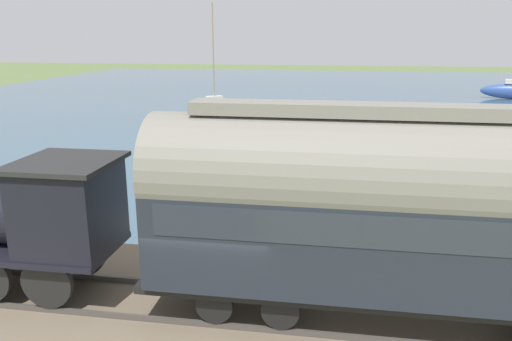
{
  "coord_description": "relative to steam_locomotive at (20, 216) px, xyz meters",
  "views": [
    {
      "loc": [
        -9.36,
        -2.37,
        6.22
      ],
      "look_at": [
        7.56,
        0.36,
        1.56
      ],
      "focal_mm": 35.0,
      "sensor_mm": 36.0,
      "label": 1
    }
  ],
  "objects": [
    {
      "name": "passenger_coach",
      "position": [
        0.0,
        -8.29,
        0.68
      ],
      "size": [
        2.28,
        10.61,
        4.37
      ],
      "color": "black",
      "rests_on": "rail_embankment"
    },
    {
      "name": "ground_plane",
      "position": [
        -0.05,
        -4.45,
        -2.35
      ],
      "size": [
        200.0,
        200.0,
        0.0
      ],
      "primitive_type": "plane",
      "color": "#607542"
    },
    {
      "name": "rail_embankment",
      "position": [
        0.0,
        -4.45,
        -2.1
      ],
      "size": [
        5.86,
        56.0,
        0.63
      ],
      "color": "#756651",
      "rests_on": "ground"
    },
    {
      "name": "rowboat_near_shore",
      "position": [
        4.87,
        -10.13,
        -2.19
      ],
      "size": [
        1.03,
        2.71,
        0.3
      ],
      "rotation": [
        0.0,
        0.0,
        0.03
      ],
      "color": "beige",
      "rests_on": "harbor_water"
    },
    {
      "name": "rowboat_far_out",
      "position": [
        5.57,
        -3.34,
        -2.17
      ],
      "size": [
        2.62,
        2.83,
        0.35
      ],
      "rotation": [
        0.0,
        0.0,
        -0.7
      ],
      "color": "silver",
      "rests_on": "harbor_water"
    },
    {
      "name": "harbor_water",
      "position": [
        43.23,
        -4.45,
        -2.35
      ],
      "size": [
        80.0,
        80.0,
        0.01
      ],
      "color": "#426075",
      "rests_on": "ground"
    },
    {
      "name": "steam_locomotive",
      "position": [
        0.0,
        0.0,
        0.0
      ],
      "size": [
        2.12,
        5.72,
        3.44
      ],
      "color": "black",
      "rests_on": "rail_embankment"
    },
    {
      "name": "rowboat_off_pier",
      "position": [
        10.56,
        -10.85,
        -2.09
      ],
      "size": [
        2.6,
        2.07,
        0.51
      ],
      "rotation": [
        0.0,
        0.0,
        1.0
      ],
      "color": "silver",
      "rests_on": "harbor_water"
    },
    {
      "name": "sailboat_white",
      "position": [
        29.66,
        2.89,
        -1.7
      ],
      "size": [
        3.33,
        4.15,
        8.64
      ],
      "rotation": [
        0.0,
        0.0,
        0.6
      ],
      "color": "white",
      "rests_on": "harbor_water"
    }
  ]
}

